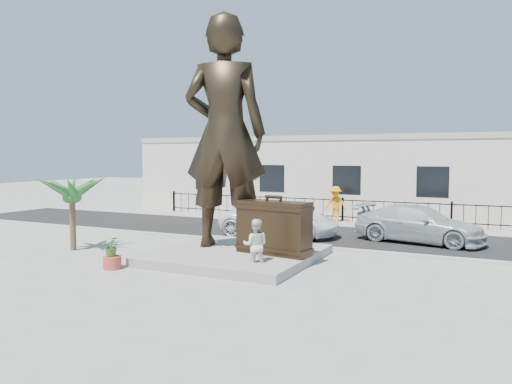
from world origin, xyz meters
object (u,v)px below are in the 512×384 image
at_px(tourist, 255,245).
at_px(car_white, 279,220).
at_px(statue, 225,133).
at_px(suitcase, 274,228).

height_order(tourist, car_white, tourist).
bearing_deg(statue, suitcase, 153.60).
bearing_deg(tourist, statue, -61.90).
bearing_deg(statue, car_white, -105.30).
height_order(statue, suitcase, statue).
bearing_deg(tourist, car_white, -94.08).
distance_m(statue, tourist, 4.49).
relative_size(statue, tourist, 5.00).
bearing_deg(suitcase, tourist, -82.23).
relative_size(suitcase, tourist, 1.54).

